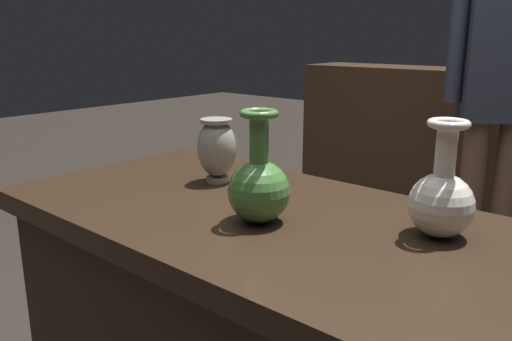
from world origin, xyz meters
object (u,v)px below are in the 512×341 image
vase_tall_behind (217,148)px  vase_centerpiece (259,185)px  vase_left_accent (442,198)px  visitor_center_back (501,85)px

vase_tall_behind → vase_centerpiece: bearing=-29.3°
vase_tall_behind → vase_left_accent: 0.60m
vase_centerpiece → vase_tall_behind: vase_centerpiece is taller
vase_tall_behind → vase_left_accent: size_ratio=0.74×
vase_tall_behind → visitor_center_back: (0.27, 1.49, 0.07)m
vase_centerpiece → visitor_center_back: (-0.02, 1.64, 0.09)m
vase_centerpiece → vase_tall_behind: (-0.28, 0.16, 0.01)m
vase_tall_behind → vase_left_accent: bearing=1.0°
vase_centerpiece → vase_left_accent: vase_centerpiece is taller
vase_left_accent → visitor_center_back: visitor_center_back is taller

